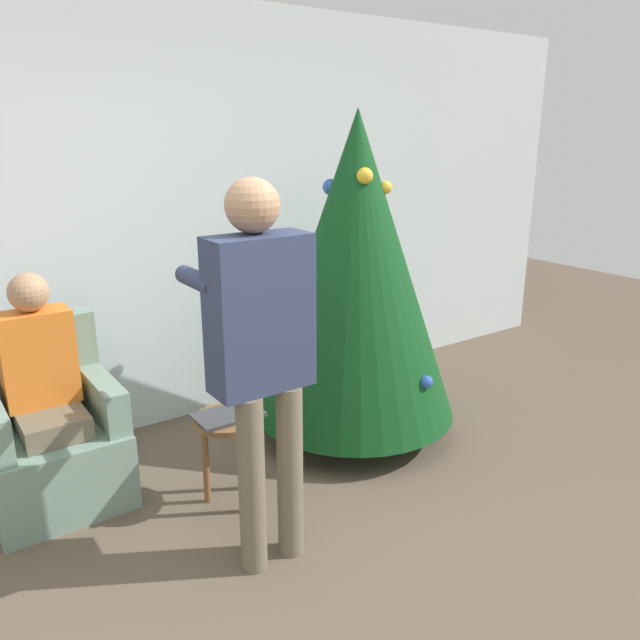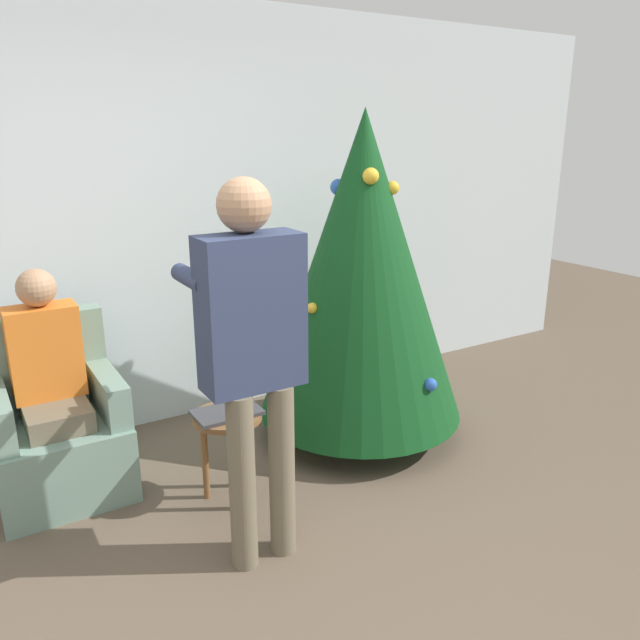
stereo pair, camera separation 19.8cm
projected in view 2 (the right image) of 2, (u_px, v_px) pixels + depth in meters
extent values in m
plane|color=brown|center=(310.00, 638.00, 2.45)|extent=(14.00, 14.00, 0.00)
cube|color=silver|center=(128.00, 224.00, 3.88)|extent=(8.00, 0.06, 2.70)
cylinder|color=brown|center=(359.00, 420.00, 4.12)|extent=(0.10, 0.10, 0.15)
cone|color=#0F4219|center=(362.00, 269.00, 3.82)|extent=(1.29, 1.29, 1.89)
sphere|color=#2856B2|center=(430.00, 385.00, 3.63)|extent=(0.08, 0.08, 0.08)
sphere|color=#2856B2|center=(338.00, 187.00, 3.76)|extent=(0.10, 0.10, 0.10)
sphere|color=gold|center=(312.00, 308.00, 3.63)|extent=(0.06, 0.06, 0.06)
sphere|color=gold|center=(392.00, 188.00, 3.65)|extent=(0.08, 0.08, 0.08)
sphere|color=gold|center=(371.00, 176.00, 3.52)|extent=(0.09, 0.09, 0.09)
cube|color=gray|center=(61.00, 456.00, 3.41)|extent=(0.67, 0.69, 0.41)
cube|color=gray|center=(42.00, 359.00, 3.50)|extent=(0.67, 0.14, 0.54)
cube|color=gray|center=(107.00, 391.00, 3.45)|extent=(0.12, 0.62, 0.23)
cylinder|color=#6B604C|center=(48.00, 478.00, 3.20)|extent=(0.11, 0.11, 0.41)
cylinder|color=#6B604C|center=(88.00, 467.00, 3.30)|extent=(0.11, 0.11, 0.41)
cube|color=#6B604C|center=(57.00, 415.00, 3.29)|extent=(0.32, 0.40, 0.12)
cube|color=orange|center=(45.00, 352.00, 3.32)|extent=(0.36, 0.20, 0.50)
sphere|color=tan|center=(36.00, 288.00, 3.22)|extent=(0.20, 0.20, 0.20)
cylinder|color=#6B604C|center=(242.00, 483.00, 2.75)|extent=(0.12, 0.12, 0.84)
cylinder|color=#6B604C|center=(282.00, 471.00, 2.85)|extent=(0.12, 0.12, 0.84)
cube|color=#2D3856|center=(251.00, 313.00, 2.63)|extent=(0.44, 0.20, 0.67)
sphere|color=tan|center=(244.00, 205.00, 2.53)|extent=(0.23, 0.23, 0.23)
cylinder|color=#2D3856|center=(191.00, 278.00, 2.65)|extent=(0.08, 0.30, 0.08)
cylinder|color=#2D3856|center=(270.00, 269.00, 2.84)|extent=(0.08, 0.30, 0.08)
cube|color=white|center=(252.00, 261.00, 2.99)|extent=(0.04, 0.14, 0.04)
cylinder|color=brown|center=(227.00, 417.00, 3.25)|extent=(0.37, 0.37, 0.03)
cylinder|color=brown|center=(239.00, 470.00, 3.22)|extent=(0.04, 0.04, 0.47)
cylinder|color=brown|center=(243.00, 449.00, 3.43)|extent=(0.04, 0.04, 0.47)
cylinder|color=brown|center=(205.00, 459.00, 3.32)|extent=(0.04, 0.04, 0.47)
cube|color=#38383D|center=(227.00, 412.00, 3.25)|extent=(0.34, 0.22, 0.02)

